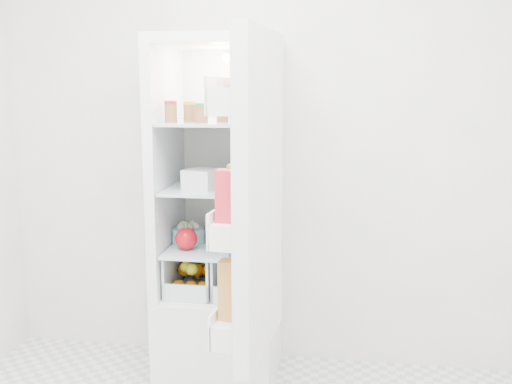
% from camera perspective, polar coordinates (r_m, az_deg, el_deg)
% --- Properties ---
extents(room_walls, '(3.02, 3.02, 2.61)m').
position_cam_1_polar(room_walls, '(1.68, -6.11, 11.78)').
color(room_walls, beige).
rests_on(room_walls, ground).
extents(refrigerator, '(0.60, 0.60, 1.80)m').
position_cam_1_polar(refrigerator, '(3.07, -3.45, -6.46)').
color(refrigerator, white).
rests_on(refrigerator, ground).
extents(shelf_low, '(0.49, 0.53, 0.01)m').
position_cam_1_polar(shelf_low, '(2.99, -3.71, -5.42)').
color(shelf_low, silver).
rests_on(shelf_low, refrigerator).
extents(shelf_mid, '(0.49, 0.53, 0.02)m').
position_cam_1_polar(shelf_mid, '(2.92, -3.78, 0.45)').
color(shelf_mid, silver).
rests_on(shelf_mid, refrigerator).
extents(shelf_top, '(0.49, 0.53, 0.02)m').
position_cam_1_polar(shelf_top, '(2.88, -3.86, 6.94)').
color(shelf_top, silver).
rests_on(shelf_top, refrigerator).
extents(crisper_left, '(0.23, 0.46, 0.22)m').
position_cam_1_polar(crisper_left, '(3.05, -5.95, -7.66)').
color(crisper_left, silver).
rests_on(crisper_left, refrigerator).
extents(crisper_right, '(0.23, 0.46, 0.22)m').
position_cam_1_polar(crisper_right, '(3.00, -1.38, -7.92)').
color(crisper_right, silver).
rests_on(crisper_right, refrigerator).
extents(condiment_jars, '(0.38, 0.16, 0.08)m').
position_cam_1_polar(condiment_jars, '(2.77, -5.22, 7.83)').
color(condiment_jars, '#B21919').
rests_on(condiment_jars, shelf_top).
extents(squeeze_bottle, '(0.06, 0.06, 0.18)m').
position_cam_1_polar(squeeze_bottle, '(3.00, 0.84, 8.98)').
color(squeeze_bottle, white).
rests_on(squeeze_bottle, shelf_top).
extents(tub_white, '(0.19, 0.19, 0.10)m').
position_cam_1_polar(tub_white, '(2.83, -5.44, 1.30)').
color(tub_white, silver).
rests_on(tub_white, shelf_mid).
extents(tub_cream, '(0.17, 0.17, 0.08)m').
position_cam_1_polar(tub_cream, '(2.92, -3.44, 1.37)').
color(tub_cream, beige).
rests_on(tub_cream, shelf_mid).
extents(tin_red, '(0.10, 0.10, 0.06)m').
position_cam_1_polar(tin_red, '(2.67, -1.82, 0.33)').
color(tin_red, red).
rests_on(tin_red, shelf_mid).
extents(foil_tray, '(0.21, 0.19, 0.04)m').
position_cam_1_polar(foil_tray, '(3.04, -4.38, 1.42)').
color(foil_tray, silver).
rests_on(foil_tray, shelf_mid).
extents(tub_green, '(0.11, 0.14, 0.07)m').
position_cam_1_polar(tub_green, '(2.93, -2.00, 1.38)').
color(tub_green, '#387B43').
rests_on(tub_green, shelf_mid).
extents(red_cabbage, '(0.17, 0.17, 0.17)m').
position_cam_1_polar(red_cabbage, '(2.92, -0.82, -3.85)').
color(red_cabbage, '#531E58').
rests_on(red_cabbage, shelf_low).
extents(bell_pepper, '(0.11, 0.11, 0.11)m').
position_cam_1_polar(bell_pepper, '(2.90, -6.99, -4.66)').
color(bell_pepper, red).
rests_on(bell_pepper, shelf_low).
extents(mushroom_bowl, '(0.22, 0.22, 0.08)m').
position_cam_1_polar(mushroom_bowl, '(3.02, -6.77, -4.38)').
color(mushroom_bowl, '#8CC2D1').
rests_on(mushroom_bowl, shelf_low).
extents(salad_bag, '(0.10, 0.10, 0.10)m').
position_cam_1_polar(salad_bag, '(2.74, -0.87, -5.58)').
color(salad_bag, beige).
rests_on(salad_bag, shelf_low).
extents(citrus_pile, '(0.20, 0.31, 0.16)m').
position_cam_1_polar(citrus_pile, '(3.03, -6.19, -8.25)').
color(citrus_pile, orange).
rests_on(citrus_pile, refrigerator).
extents(veg_pile, '(0.16, 0.30, 0.10)m').
position_cam_1_polar(veg_pile, '(3.01, -1.29, -8.78)').
color(veg_pile, '#184818').
rests_on(veg_pile, refrigerator).
extents(fridge_door, '(0.22, 0.60, 1.30)m').
position_cam_1_polar(fridge_door, '(2.30, -0.27, -1.08)').
color(fridge_door, white).
rests_on(fridge_door, refrigerator).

